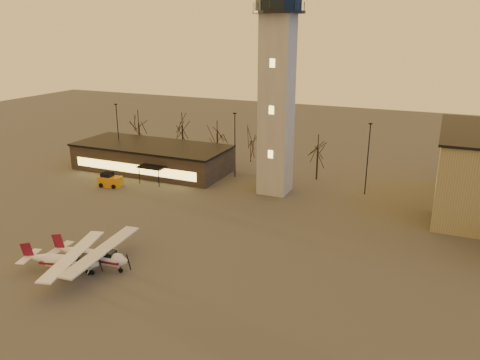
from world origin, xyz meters
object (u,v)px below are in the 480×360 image
object	(u,v)px
control_tower	(277,75)
cessna_front	(71,264)
service_cart	(110,181)
terminal	(152,157)
cessna_rear	(100,259)

from	to	relation	value
control_tower	cessna_front	xyz separation A→B (m)	(-9.81, -29.85, -15.33)
service_cart	control_tower	bearing A→B (deg)	11.94
terminal	cessna_front	distance (m)	34.11
control_tower	terminal	bearing A→B (deg)	174.85
terminal	service_cart	xyz separation A→B (m)	(-1.06, -9.47, -1.39)
control_tower	cessna_front	size ratio (longest dim) A/B	3.10
cessna_rear	service_cart	bearing A→B (deg)	120.85
cessna_front	cessna_rear	distance (m)	2.65
control_tower	service_cart	world-z (taller)	control_tower
terminal	cessna_rear	bearing A→B (deg)	-64.75
control_tower	cessna_rear	distance (m)	32.94
cessna_front	service_cart	size ratio (longest dim) A/B	3.14
control_tower	service_cart	bearing A→B (deg)	-162.01
control_tower	terminal	size ratio (longest dim) A/B	1.28
terminal	service_cart	size ratio (longest dim) A/B	7.57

